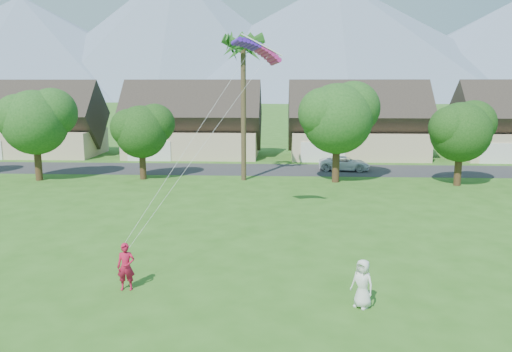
# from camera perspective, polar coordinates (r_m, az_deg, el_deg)

# --- Properties ---
(ground) EXTENTS (500.00, 500.00, 0.00)m
(ground) POSITION_cam_1_polar(r_m,az_deg,el_deg) (16.92, -1.78, -19.17)
(ground) COLOR #2D6019
(ground) RESTS_ON ground
(street) EXTENTS (90.00, 7.00, 0.01)m
(street) POSITION_cam_1_polar(r_m,az_deg,el_deg) (49.38, 1.38, 0.74)
(street) COLOR #2D2D30
(street) RESTS_ON ground
(kite_flyer) EXTENTS (0.77, 0.55, 1.98)m
(kite_flyer) POSITION_cam_1_polar(r_m,az_deg,el_deg) (21.44, -14.64, -10.00)
(kite_flyer) COLOR #AE1334
(kite_flyer) RESTS_ON ground
(watcher) EXTENTS (1.09, 1.06, 1.89)m
(watcher) POSITION_cam_1_polar(r_m,az_deg,el_deg) (19.67, 12.07, -11.94)
(watcher) COLOR silver
(watcher) RESTS_ON ground
(parked_car) EXTENTS (5.19, 2.78, 1.39)m
(parked_car) POSITION_cam_1_polar(r_m,az_deg,el_deg) (49.65, 10.05, 1.44)
(parked_car) COLOR white
(parked_car) RESTS_ON ground
(mountain_ridge) EXTENTS (540.00, 240.00, 70.00)m
(mountain_ridge) POSITION_cam_1_polar(r_m,az_deg,el_deg) (275.58, 4.90, 14.77)
(mountain_ridge) COLOR slate
(mountain_ridge) RESTS_ON ground
(houses_row) EXTENTS (72.75, 8.19, 8.86)m
(houses_row) POSITION_cam_1_polar(r_m,az_deg,el_deg) (57.86, 2.12, 5.60)
(houses_row) COLOR beige
(houses_row) RESTS_ON ground
(tree_row) EXTENTS (62.27, 6.67, 8.45)m
(tree_row) POSITION_cam_1_polar(r_m,az_deg,el_deg) (42.77, -0.34, 5.82)
(tree_row) COLOR #47301C
(tree_row) RESTS_ON ground
(fan_palm) EXTENTS (3.00, 3.00, 13.80)m
(fan_palm) POSITION_cam_1_polar(r_m,az_deg,el_deg) (43.40, -1.48, 15.02)
(fan_palm) COLOR #4C3D26
(fan_palm) RESTS_ON ground
(parafoil_kite) EXTENTS (3.05, 1.48, 0.50)m
(parafoil_kite) POSITION_cam_1_polar(r_m,az_deg,el_deg) (28.65, 0.21, 14.44)
(parafoil_kite) COLOR #4C19BE
(parafoil_kite) RESTS_ON ground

